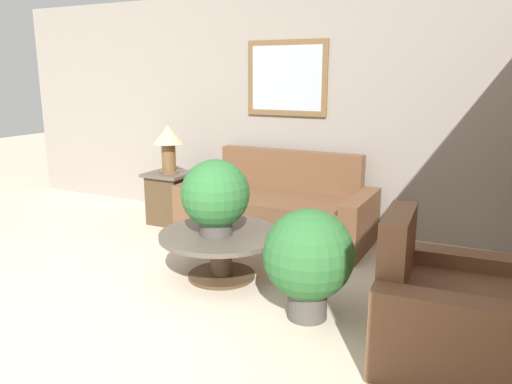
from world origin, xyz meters
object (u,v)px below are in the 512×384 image
Objects in this scene: couch_main at (277,210)px; table_lamp at (168,140)px; armchair at (452,314)px; potted_plant_on_table at (215,196)px; coffee_table at (221,245)px; side_table at (170,197)px; potted_plant_floor at (308,258)px.

couch_main is 1.50m from table_lamp.
potted_plant_on_table is (-1.90, 0.37, 0.45)m from armchair.
table_lamp is (-1.36, 1.13, 0.68)m from coffee_table.
couch_main is at bearing 4.18° from side_table.
armchair is 3.61m from side_table.
potted_plant_floor is (0.92, -0.35, 0.16)m from coffee_table.
coffee_table is at bearing 73.43° from armchair.
couch_main is 2.54m from armchair.
side_table is 0.95× the size of potted_plant_on_table.
armchair reaches higher than potted_plant_floor.
armchair is 0.97× the size of coffee_table.
side_table is 0.67m from table_lamp.
side_table is 1.85m from potted_plant_on_table.
armchair is at bearing -4.64° from potted_plant_floor.
armchair reaches higher than coffee_table.
side_table is (-1.36, 1.13, 0.01)m from coffee_table.
side_table is (-3.25, 1.57, 0.02)m from armchair.
couch_main reaches higher than coffee_table.
potted_plant_floor is (0.96, -1.58, 0.17)m from couch_main.
potted_plant_on_table is 1.02m from potted_plant_floor.
coffee_table is at bearing -88.47° from couch_main.
coffee_table is 1.66× the size of potted_plant_on_table.
table_lamp is 0.87× the size of potted_plant_on_table.
table_lamp reaches higher than couch_main.
armchair is 1.69× the size of side_table.
side_table is (-1.33, -0.10, 0.02)m from couch_main.
coffee_table is 1.30× the size of potted_plant_floor.
side_table is at bearing -175.82° from couch_main.
coffee_table is (-1.89, 0.43, 0.01)m from armchair.
armchair is at bearing -25.70° from table_lamp.
table_lamp is 0.68× the size of potted_plant_floor.
potted_plant_floor is at bearing -33.07° from side_table.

